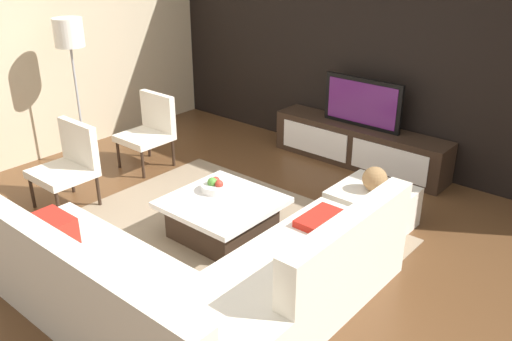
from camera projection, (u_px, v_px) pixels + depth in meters
name	position (u px, v px, depth m)	size (l,w,h in m)	color
ground_plane	(224.00, 243.00, 5.04)	(14.00, 14.00, 0.00)	brown
feature_wall_back	(380.00, 47.00, 6.34)	(6.40, 0.12, 2.80)	black
side_wall_left	(38.00, 44.00, 6.49)	(0.12, 5.20, 2.80)	beige
area_rug	(216.00, 239.00, 5.10)	(3.00, 2.49, 0.01)	gray
media_console	(359.00, 145.00, 6.60)	(2.22, 0.44, 0.50)	#332319
television	(362.00, 103.00, 6.38)	(1.00, 0.06, 0.58)	black
sectional_couch	(193.00, 283.00, 4.00)	(2.51, 2.39, 0.83)	silver
coffee_table	(223.00, 217.00, 5.08)	(0.96, 0.94, 0.38)	#332319
accent_chair_near	(70.00, 161.00, 5.57)	(0.57, 0.54, 0.87)	#332319
floor_lamp	(70.00, 42.00, 6.16)	(0.33, 0.33, 1.75)	#A5A5AA
ottoman	(372.00, 209.00, 5.23)	(0.70, 0.70, 0.40)	silver
fruit_bowl	(215.00, 186.00, 5.17)	(0.28, 0.28, 0.14)	silver
accent_chair_far	(150.00, 127.00, 6.51)	(0.54, 0.55, 0.87)	#332319
decorative_ball	(375.00, 179.00, 5.10)	(0.24, 0.24, 0.24)	#997247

